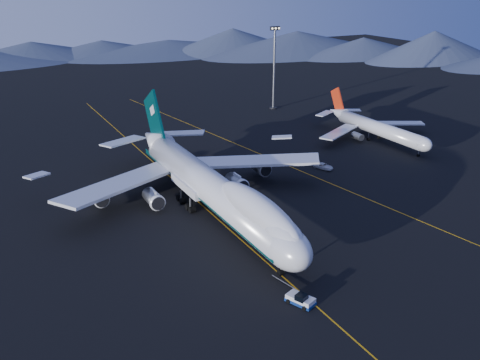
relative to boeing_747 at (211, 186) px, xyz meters
name	(u,v)px	position (x,y,z in m)	size (l,w,h in m)	color
ground	(211,213)	(0.00, -0.03, -5.81)	(500.00, 500.00, 0.00)	black
taxiway_line_main	(211,213)	(0.00, -0.03, -5.80)	(0.25, 220.00, 0.01)	orange
taxiway_line_side	(307,174)	(30.00, 9.97, -5.80)	(0.25, 200.00, 0.01)	orange
boeing_747	(211,186)	(0.00, 0.00, 0.00)	(59.62, 72.43, 19.37)	silver
pushback_tug	(300,300)	(-1.65, -34.56, -5.23)	(3.60, 4.75, 1.85)	silver
second_jet	(376,128)	(63.15, 24.10, -2.14)	(37.72, 42.62, 12.13)	silver
service_van	(323,166)	(35.46, 10.92, -5.13)	(2.28, 4.94, 1.37)	silver
floodlight_mast	(274,68)	(57.05, 70.80, 8.52)	(3.50, 2.62, 28.29)	black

